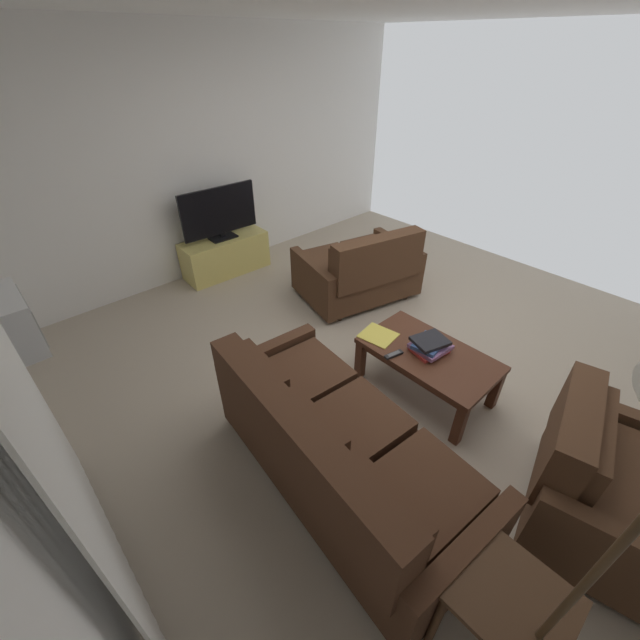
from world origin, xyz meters
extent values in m
cube|color=tan|center=(0.00, 0.00, 0.00)|extent=(5.60, 5.46, 0.01)
cube|color=white|center=(2.80, 0.00, 1.32)|extent=(0.12, 5.46, 2.64)
cube|color=silver|center=(-0.88, 2.59, 1.31)|extent=(0.08, 0.02, 2.42)
cube|color=silver|center=(-0.78, 2.59, 1.31)|extent=(0.08, 0.02, 2.42)
cube|color=silver|center=(-0.69, 2.59, 1.31)|extent=(0.08, 0.02, 2.42)
cube|color=silver|center=(-0.60, 2.59, 1.31)|extent=(0.08, 0.02, 2.42)
cube|color=silver|center=(-0.50, 2.59, 1.31)|extent=(0.08, 0.02, 2.42)
cube|color=silver|center=(-0.41, 2.59, 1.31)|extent=(0.08, 0.02, 2.42)
cube|color=silver|center=(-0.31, 2.59, 1.31)|extent=(0.08, 0.02, 2.42)
cube|color=silver|center=(-0.22, 2.59, 1.31)|extent=(0.08, 0.02, 2.42)
cube|color=silver|center=(-0.12, 2.59, 1.31)|extent=(0.08, 0.02, 2.42)
cube|color=silver|center=(-0.03, 2.59, 1.31)|extent=(0.08, 0.02, 2.42)
cube|color=silver|center=(0.07, 2.59, 1.31)|extent=(0.08, 0.02, 2.42)
cube|color=silver|center=(0.16, 2.59, 1.31)|extent=(0.08, 0.02, 2.42)
cube|color=silver|center=(0.25, 2.59, 1.31)|extent=(0.08, 0.02, 2.42)
cube|color=silver|center=(0.35, 2.59, 1.31)|extent=(0.08, 0.02, 2.42)
cube|color=silver|center=(0.44, 2.59, 1.31)|extent=(0.08, 0.02, 2.42)
cube|color=silver|center=(1.15, 2.55, 0.99)|extent=(0.51, 0.22, 0.37)
cube|color=#9E9E99|center=(1.15, 2.44, 0.99)|extent=(0.45, 0.01, 0.28)
cylinder|color=black|center=(-1.36, 1.04, 0.03)|extent=(0.05, 0.05, 0.06)
cylinder|color=black|center=(0.13, 0.90, 0.03)|extent=(0.05, 0.05, 0.06)
cylinder|color=black|center=(-1.30, 1.73, 0.03)|extent=(0.05, 0.05, 0.06)
cylinder|color=black|center=(0.19, 1.59, 0.03)|extent=(0.05, 0.05, 0.06)
cube|color=#472B1C|center=(-0.58, 1.31, 0.26)|extent=(1.73, 0.96, 0.39)
cube|color=#472B1C|center=(-1.14, 1.35, 0.50)|extent=(0.58, 0.75, 0.10)
cube|color=#472B1C|center=(-0.59, 1.29, 0.50)|extent=(0.58, 0.75, 0.10)
cube|color=#472B1C|center=(-0.04, 1.24, 0.50)|extent=(0.58, 0.75, 0.10)
cube|color=#472B1C|center=(-0.55, 1.66, 0.64)|extent=(1.67, 0.33, 0.47)
cube|color=#472B1C|center=(-1.11, 1.60, 0.64)|extent=(0.51, 0.17, 0.33)
cube|color=#472B1C|center=(-0.56, 1.55, 0.64)|extent=(0.51, 0.17, 0.33)
cube|color=#472B1C|center=(-0.01, 1.49, 0.64)|extent=(0.51, 0.17, 0.33)
cube|color=#472B1C|center=(-1.46, 1.40, 0.33)|extent=(0.17, 0.81, 0.55)
cube|color=#472B1C|center=(0.29, 1.23, 0.33)|extent=(0.17, 0.81, 0.55)
cylinder|color=black|center=(1.28, -1.03, 0.03)|extent=(0.06, 0.06, 0.06)
cylinder|color=black|center=(1.48, -0.18, 0.03)|extent=(0.06, 0.06, 0.06)
cylinder|color=black|center=(0.55, -0.86, 0.03)|extent=(0.06, 0.06, 0.06)
cylinder|color=black|center=(0.76, 0.00, 0.03)|extent=(0.06, 0.06, 0.06)
cube|color=#4C301E|center=(1.02, -0.52, 0.23)|extent=(1.09, 1.21, 0.34)
cube|color=#4C301E|center=(0.98, -0.78, 0.45)|extent=(0.86, 0.65, 0.10)
cube|color=#4C301E|center=(1.10, -0.27, 0.45)|extent=(0.86, 0.65, 0.10)
cube|color=#4C301E|center=(0.65, -0.43, 0.60)|extent=(0.42, 1.05, 0.50)
cube|color=#4C301E|center=(0.70, -0.71, 0.60)|extent=(0.23, 0.48, 0.36)
cube|color=#4C301E|center=(0.82, -0.20, 0.60)|extent=(0.23, 0.48, 0.36)
cube|color=#4C301E|center=(0.88, -1.07, 0.30)|extent=(0.87, 0.30, 0.50)
cube|color=#4C301E|center=(1.15, 0.04, 0.30)|extent=(0.87, 0.30, 0.50)
cube|color=#4C2819|center=(-0.45, 0.21, 0.39)|extent=(1.05, 0.62, 0.04)
cube|color=#4C2819|center=(-0.45, 0.21, 0.35)|extent=(0.97, 0.56, 0.05)
cube|color=#4C2819|center=(-0.93, -0.06, 0.19)|extent=(0.07, 0.07, 0.37)
cube|color=#4C2819|center=(0.03, -0.06, 0.19)|extent=(0.07, 0.07, 0.37)
cube|color=#4C2819|center=(-0.93, 0.47, 0.19)|extent=(0.07, 0.07, 0.37)
cube|color=#4C2819|center=(0.03, 0.47, 0.19)|extent=(0.07, 0.07, 0.37)
cube|color=#472D1C|center=(-1.70, 1.45, 0.57)|extent=(0.44, 0.44, 0.03)
cylinder|color=#472D1C|center=(-1.89, 1.26, 0.28)|extent=(0.04, 0.04, 0.56)
cylinder|color=#472D1C|center=(-1.51, 1.26, 0.28)|extent=(0.04, 0.04, 0.56)
cylinder|color=#472D1C|center=(-1.51, 1.64, 0.28)|extent=(0.04, 0.04, 0.56)
cylinder|color=#47331E|center=(-1.81, 1.51, 0.82)|extent=(0.03, 0.03, 1.60)
cube|color=#D8C666|center=(2.49, 0.30, 0.23)|extent=(0.42, 1.07, 0.47)
cube|color=black|center=(2.60, 0.30, 0.23)|extent=(0.05, 0.90, 0.28)
cube|color=black|center=(2.51, 0.24, 0.23)|extent=(0.21, 0.25, 0.06)
cube|color=black|center=(2.49, 0.30, 0.48)|extent=(0.21, 0.33, 0.02)
cube|color=black|center=(2.49, 0.30, 0.52)|extent=(0.04, 0.06, 0.06)
cube|color=black|center=(2.49, 0.30, 0.81)|extent=(0.06, 0.95, 0.55)
cube|color=black|center=(2.51, 0.30, 0.81)|extent=(0.03, 0.92, 0.52)
cylinder|color=black|center=(-1.60, 0.76, 0.03)|extent=(0.06, 0.06, 0.06)
cylinder|color=black|center=(-1.46, 0.15, 0.03)|extent=(0.06, 0.06, 0.06)
cube|color=#4C301E|center=(-1.85, 0.38, 0.24)|extent=(0.93, 0.93, 0.37)
cube|color=#4C301E|center=(-1.87, 0.38, 0.48)|extent=(0.83, 0.86, 0.10)
cube|color=#4C301E|center=(-1.53, 0.45, 0.61)|extent=(0.35, 0.80, 0.47)
cube|color=#4C301E|center=(-1.64, 0.43, 0.61)|extent=(0.28, 0.71, 0.33)
cube|color=#4C301E|center=(-1.95, 0.81, 0.31)|extent=(0.78, 0.27, 0.53)
cube|color=#4C301E|center=(-1.75, -0.05, 0.31)|extent=(0.78, 0.27, 0.53)
cube|color=#C63833|center=(-0.44, 0.20, 0.43)|extent=(0.26, 0.31, 0.03)
cube|color=#996699|center=(-0.44, 0.19, 0.45)|extent=(0.27, 0.30, 0.03)
cube|color=#385693|center=(-0.43, 0.20, 0.49)|extent=(0.23, 0.28, 0.03)
cube|color=black|center=(-0.43, 0.20, 0.52)|extent=(0.28, 0.31, 0.03)
cube|color=black|center=(-0.28, 0.45, 0.42)|extent=(0.08, 0.17, 0.02)
cube|color=#59595B|center=(-0.28, 0.45, 0.44)|extent=(0.06, 0.11, 0.00)
cube|color=#E0CC4C|center=(-0.03, 0.34, 0.42)|extent=(0.31, 0.29, 0.01)
camera|label=1|loc=(-1.64, 2.48, 2.44)|focal=22.19mm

